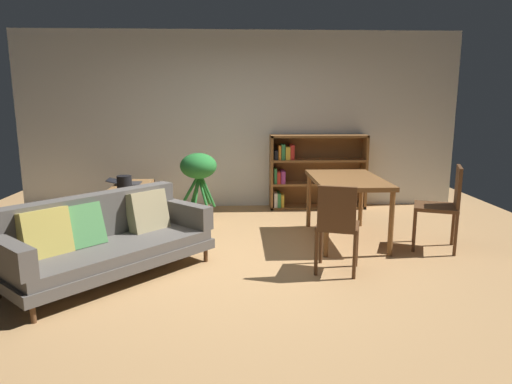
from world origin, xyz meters
TOP-DOWN VIEW (x-y plane):
  - ground_plane at (0.00, 0.00)m, footprint 8.16×8.16m
  - back_wall_panel at (0.00, 2.70)m, footprint 6.80×0.10m
  - fabric_couch at (-1.32, -0.28)m, footprint 1.90×1.95m
  - media_console at (-1.51, 1.55)m, footprint 0.47×1.31m
  - open_laptop at (-1.59, 1.78)m, footprint 0.46×0.31m
  - desk_speaker at (-1.47, 1.22)m, footprint 0.18×0.18m
  - potted_floor_plant at (-0.57, 1.57)m, footprint 0.51×0.49m
  - dining_table at (1.24, 0.77)m, footprint 0.80×1.31m
  - dining_chair_near at (0.90, -0.30)m, footprint 0.50×0.49m
  - dining_chair_far at (2.25, 0.37)m, footprint 0.59×0.58m
  - bookshelf at (1.11, 2.51)m, footprint 1.49×0.35m

SIDE VIEW (x-z plane):
  - ground_plane at x=0.00m, z-range 0.00..0.00m
  - media_console at x=-1.51m, z-range 0.00..0.52m
  - fabric_couch at x=-1.32m, z-range -0.01..0.76m
  - dining_chair_near at x=0.90m, z-range 0.06..0.94m
  - dining_chair_far at x=2.25m, z-range 0.06..1.02m
  - open_laptop at x=-1.59m, z-range 0.50..0.58m
  - bookshelf at x=1.11m, z-range 0.00..1.14m
  - desk_speaker at x=-1.47m, z-range 0.52..0.73m
  - potted_floor_plant at x=-0.57m, z-range 0.16..1.13m
  - dining_table at x=1.24m, z-range 0.30..1.06m
  - back_wall_panel at x=0.00m, z-range 0.00..2.70m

